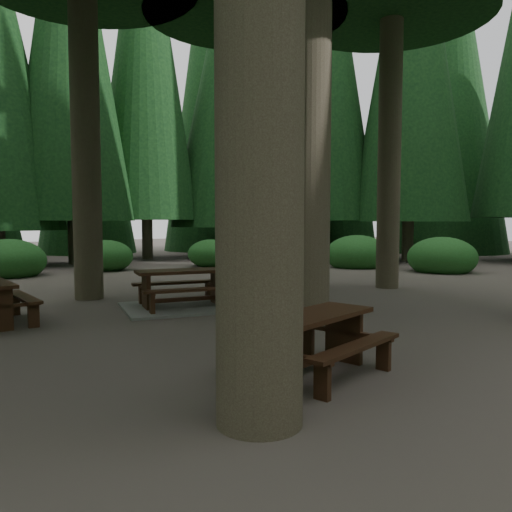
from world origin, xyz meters
TOP-DOWN VIEW (x-y plane):
  - ground at (0.00, 0.00)m, footprint 80.00×80.00m
  - picnic_table_c at (-0.44, 2.55)m, footprint 2.76×2.47m
  - picnic_table_d at (3.50, 3.68)m, footprint 2.20×2.14m
  - picnic_table_e at (-1.40, -2.26)m, footprint 1.88×1.63m
  - shrub_ring at (0.70, 0.75)m, footprint 23.86×24.64m

SIDE VIEW (x-z plane):
  - ground at x=0.00m, z-range 0.00..0.00m
  - picnic_table_c at x=-0.44m, z-range -0.13..0.67m
  - shrub_ring at x=0.70m, z-range -0.35..1.15m
  - picnic_table_e at x=-1.40m, z-range 0.12..0.83m
  - picnic_table_d at x=3.50m, z-range 0.12..0.87m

